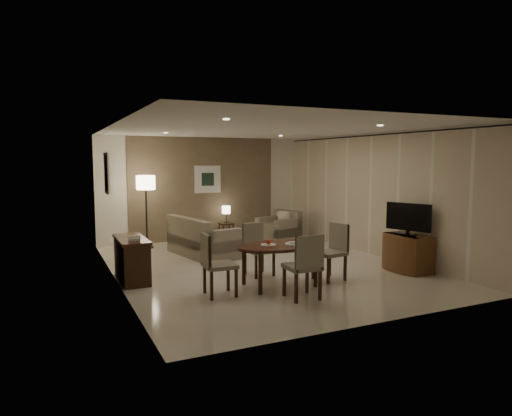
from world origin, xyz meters
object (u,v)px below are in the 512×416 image
console_desk (132,259)px  dining_table (279,265)px  sofa (203,236)px  chair_right (329,252)px  tv_cabinet (408,253)px  chair_far (259,250)px  chair_near (302,266)px  armchair (279,226)px  chair_left (220,264)px  side_table (226,231)px  floor_lamp (146,212)px

console_desk → dining_table: console_desk is taller
sofa → chair_right: bearing=-166.7°
tv_cabinet → dining_table: 2.71m
chair_far → chair_near: bearing=-97.5°
chair_right → dining_table: bearing=-100.2°
console_desk → chair_near: chair_near is taller
dining_table → chair_near: 0.77m
console_desk → armchair: (4.11, 2.31, 0.02)m
chair_left → sofa: size_ratio=0.54×
chair_far → sofa: (-0.36, 2.16, -0.05)m
side_table → chair_near: bearing=-98.8°
chair_right → sofa: chair_right is taller
chair_right → side_table: size_ratio=2.20×
chair_near → chair_far: 1.53m
chair_right → armchair: chair_right is taller
dining_table → sofa: (-0.37, 2.93, 0.08)m
side_table → floor_lamp: size_ratio=0.26×
console_desk → chair_far: bearing=-15.8°
chair_near → floor_lamp: floor_lamp is taller
chair_far → armchair: chair_far is taller
dining_table → chair_right: chair_right is taller
tv_cabinet → sofa: (-3.08, 3.04, 0.08)m
tv_cabinet → dining_table: size_ratio=0.61×
console_desk → armchair: size_ratio=1.34×
chair_near → chair_right: (0.99, 0.73, -0.01)m
side_table → chair_right: bearing=-87.9°
chair_far → chair_left: 1.39m
dining_table → chair_right: bearing=-1.4°
console_desk → chair_near: (2.17, -2.15, 0.13)m
chair_left → chair_far: bearing=-48.4°
dining_table → chair_far: bearing=90.5°
armchair → side_table: 1.41m
chair_near → sofa: bearing=-82.0°
sofa → floor_lamp: floor_lamp is taller
armchair → sofa: bearing=-87.1°
tv_cabinet → side_table: bearing=112.2°
armchair → chair_left: bearing=-54.1°
chair_left → tv_cabinet: bearing=-87.3°
dining_table → side_table: 4.62m
chair_right → chair_near: bearing=-62.2°
console_desk → chair_far: size_ratio=1.27×
chair_near → tv_cabinet: bearing=-164.1°
chair_far → chair_right: size_ratio=0.96×
chair_far → chair_right: 1.27m
console_desk → chair_far: (2.18, -0.62, 0.10)m
dining_table → floor_lamp: (-1.34, 4.27, 0.52)m
console_desk → floor_lamp: bearing=73.6°
tv_cabinet → armchair: size_ratio=1.01×
side_table → console_desk: bearing=-133.5°
console_desk → floor_lamp: size_ratio=0.69×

